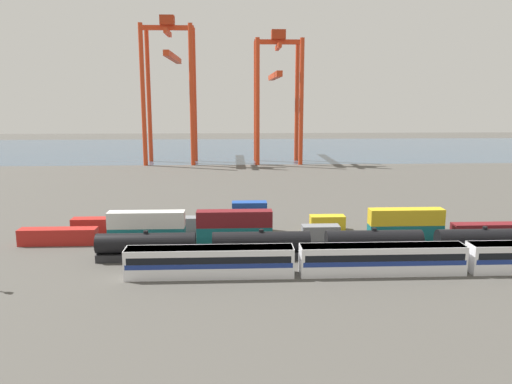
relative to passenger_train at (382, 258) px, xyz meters
name	(u,v)px	position (x,y,z in m)	size (l,w,h in m)	color
ground_plane	(276,192)	(-9.11, 58.26, -2.14)	(420.00, 420.00, 0.00)	#4C4944
harbour_water	(256,149)	(-9.11, 165.19, -2.14)	(400.00, 110.00, 0.01)	#384C60
passenger_train	(382,258)	(0.00, 0.00, 0.00)	(67.02, 3.14, 3.90)	silver
freight_tank_row	(374,243)	(0.88, 7.09, -0.10)	(79.78, 2.87, 4.33)	#232326
shipping_container_0	(58,236)	(-47.32, 15.59, -0.84)	(12.10, 2.44, 2.60)	#AD211C
shipping_container_1	(147,235)	(-33.35, 15.59, -0.84)	(12.10, 2.44, 2.60)	#146066
shipping_container_2	(146,219)	(-33.35, 15.59, 1.76)	(12.10, 2.44, 2.60)	silver
shipping_container_3	(235,234)	(-19.39, 15.59, -0.84)	(12.10, 2.44, 2.60)	#146066
shipping_container_4	(234,219)	(-19.39, 15.59, 1.76)	(12.10, 2.44, 2.60)	maroon
shipping_container_5	(321,233)	(-5.42, 15.59, -0.84)	(6.04, 2.44, 2.60)	slate
shipping_container_6	(405,232)	(8.55, 15.59, -0.84)	(12.10, 2.44, 2.60)	#146066
shipping_container_7	(406,217)	(8.55, 15.59, 1.76)	(12.10, 2.44, 2.60)	gold
shipping_container_8	(489,231)	(22.52, 15.59, -0.84)	(12.10, 2.44, 2.60)	maroon
shipping_container_9	(90,225)	(-44.22, 22.31, -0.84)	(6.04, 2.44, 2.60)	#AD211C
shipping_container_10	(170,225)	(-30.49, 22.31, -0.84)	(12.10, 2.44, 2.60)	slate
shipping_container_11	(249,224)	(-16.77, 22.31, -0.84)	(6.04, 2.44, 2.60)	gold
shipping_container_12	(249,209)	(-16.77, 22.31, 1.76)	(6.04, 2.44, 2.60)	#1C4299
shipping_container_13	(327,223)	(-3.05, 22.31, -0.84)	(6.04, 2.44, 2.60)	gold
gantry_crane_west	(170,75)	(-41.51, 119.05, 28.75)	(17.94, 41.40, 50.39)	red
gantry_crane_central	(277,85)	(-3.58, 119.18, 25.41)	(16.64, 41.01, 45.93)	red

